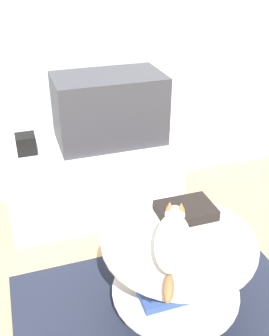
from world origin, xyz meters
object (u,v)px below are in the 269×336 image
speaker (26,144)px  dvd_box (186,210)px  cat (173,239)px  tv (109,109)px

speaker → dvd_box: speaker is taller
speaker → cat: speaker is taller
speaker → tv: bearing=2.0°
tv → cat: tv is taller
tv → dvd_box: size_ratio=2.43×
tv → cat: size_ratio=1.29×
tv → dvd_box: (0.16, -0.81, -0.24)m
speaker → cat: bearing=-63.0°
tv → cat: bearing=-90.1°
dvd_box → cat: (-0.16, -0.22, 0.04)m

